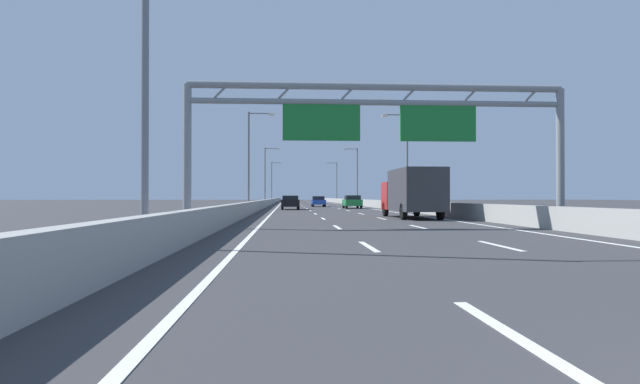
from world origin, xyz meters
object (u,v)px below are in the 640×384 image
(streetlamp_right_distant, at_px, (336,180))
(streetlamp_left_mid, at_px, (251,154))
(box_truck, at_px, (413,192))
(green_car, at_px, (352,202))
(streetlamp_left_distant, at_px, (273,179))
(sign_gantry, at_px, (378,118))
(black_car, at_px, (290,202))
(streetlamp_left_near, at_px, (154,42))
(red_car, at_px, (290,200))
(streetlamp_left_far, at_px, (266,172))
(streetlamp_right_far, at_px, (356,172))
(streetlamp_right_mid, at_px, (405,155))
(blue_car, at_px, (318,201))

(streetlamp_right_distant, bearing_deg, streetlamp_left_mid, -101.43)
(box_truck, bearing_deg, green_car, 90.94)
(streetlamp_left_distant, bearing_deg, sign_gantry, -85.79)
(sign_gantry, relative_size, black_car, 3.77)
(streetlamp_left_near, distance_m, black_car, 41.71)
(green_car, bearing_deg, red_car, 97.79)
(streetlamp_left_far, xyz_separation_m, streetlamp_left_distant, (0.00, 36.92, 0.00))
(streetlamp_left_mid, xyz_separation_m, streetlamp_right_far, (14.93, 36.92, 0.00))
(streetlamp_left_far, relative_size, streetlamp_right_far, 1.00)
(sign_gantry, distance_m, streetlamp_right_distant, 102.00)
(box_truck, bearing_deg, streetlamp_right_mid, 78.82)
(streetlamp_left_near, distance_m, blue_car, 57.32)
(streetlamp_left_mid, relative_size, streetlamp_left_far, 1.00)
(sign_gantry, relative_size, blue_car, 4.01)
(streetlamp_right_far, height_order, streetlamp_left_distant, same)
(streetlamp_right_mid, xyz_separation_m, streetlamp_right_distant, (0.00, 73.83, 0.00))
(streetlamp_left_mid, bearing_deg, sign_gantry, -74.97)
(streetlamp_left_near, xyz_separation_m, box_truck, (11.32, 18.63, -3.75))
(streetlamp_right_distant, bearing_deg, blue_car, -97.68)
(streetlamp_left_mid, height_order, streetlamp_right_distant, same)
(sign_gantry, distance_m, streetlamp_right_far, 65.24)
(sign_gantry, relative_size, streetlamp_left_far, 1.78)
(red_car, bearing_deg, green_car, -82.21)
(streetlamp_left_near, bearing_deg, streetlamp_right_distant, 82.32)
(streetlamp_right_distant, bearing_deg, streetlamp_right_mid, -90.00)
(streetlamp_left_distant, bearing_deg, streetlamp_left_far, -90.00)
(streetlamp_left_distant, bearing_deg, green_car, -80.48)
(red_car, distance_m, green_car, 50.07)
(streetlamp_left_distant, xyz_separation_m, streetlamp_right_distant, (14.93, 0.00, 0.00))
(streetlamp_right_distant, distance_m, blue_car, 54.82)
(streetlamp_left_near, relative_size, black_car, 2.11)
(red_car, xyz_separation_m, blue_car, (3.55, -38.89, -0.02))
(red_car, relative_size, box_truck, 0.55)
(streetlamp_left_near, relative_size, red_car, 2.15)
(box_truck, bearing_deg, black_car, 108.39)
(streetlamp_right_mid, height_order, streetlamp_right_distant, same)
(streetlamp_left_near, distance_m, streetlamp_right_far, 75.33)
(streetlamp_right_mid, bearing_deg, blue_car, 110.33)
(blue_car, distance_m, box_truck, 38.18)
(sign_gantry, bearing_deg, blue_car, 89.83)
(streetlamp_left_mid, height_order, streetlamp_left_distant, same)
(streetlamp_right_mid, distance_m, blue_car, 21.53)
(streetlamp_right_mid, relative_size, streetlamp_right_far, 1.00)
(red_car, relative_size, blue_car, 1.04)
(streetlamp_left_distant, bearing_deg, streetlamp_left_mid, -90.00)
(streetlamp_left_near, height_order, black_car, streetlamp_left_near)
(streetlamp_left_mid, relative_size, streetlamp_left_distant, 1.00)
(streetlamp_left_mid, xyz_separation_m, red_car, (4.08, 58.60, -4.65))
(sign_gantry, distance_m, streetlamp_left_distant, 102.00)
(streetlamp_right_far, bearing_deg, sign_gantry, -96.55)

